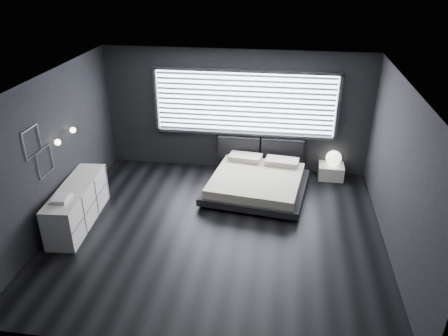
# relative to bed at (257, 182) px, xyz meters

# --- Properties ---
(room) EXTENTS (6.04, 6.00, 2.80)m
(room) POSITION_rel_bed_xyz_m (-0.60, -1.59, 1.16)
(room) COLOR black
(room) RESTS_ON ground
(window) EXTENTS (4.14, 0.09, 1.52)m
(window) POSITION_rel_bed_xyz_m (-0.40, 1.11, 1.37)
(window) COLOR white
(window) RESTS_ON ground
(headboard) EXTENTS (1.96, 0.16, 0.52)m
(headboard) POSITION_rel_bed_xyz_m (-0.01, 1.05, 0.33)
(headboard) COLOR black
(headboard) RESTS_ON ground
(sconce_near) EXTENTS (0.18, 0.11, 0.11)m
(sconce_near) POSITION_rel_bed_xyz_m (-3.48, -1.54, 1.36)
(sconce_near) COLOR silver
(sconce_near) RESTS_ON ground
(sconce_far) EXTENTS (0.18, 0.11, 0.11)m
(sconce_far) POSITION_rel_bed_xyz_m (-3.48, -0.94, 1.36)
(sconce_far) COLOR silver
(sconce_far) RESTS_ON ground
(wall_art_upper) EXTENTS (0.01, 0.48, 0.48)m
(wall_art_upper) POSITION_rel_bed_xyz_m (-3.57, -2.14, 1.61)
(wall_art_upper) COLOR #47474C
(wall_art_upper) RESTS_ON ground
(wall_art_lower) EXTENTS (0.01, 0.48, 0.48)m
(wall_art_lower) POSITION_rel_bed_xyz_m (-3.57, -1.89, 1.14)
(wall_art_lower) COLOR #47474C
(wall_art_lower) RESTS_ON ground
(bed) EXTENTS (2.27, 2.19, 0.53)m
(bed) POSITION_rel_bed_xyz_m (0.00, 0.00, 0.00)
(bed) COLOR black
(bed) RESTS_ON ground
(nightstand) EXTENTS (0.57, 0.48, 0.32)m
(nightstand) POSITION_rel_bed_xyz_m (1.62, 0.91, -0.08)
(nightstand) COLOR silver
(nightstand) RESTS_ON ground
(orb_lamp) EXTENTS (0.35, 0.35, 0.35)m
(orb_lamp) POSITION_rel_bed_xyz_m (1.65, 0.91, 0.25)
(orb_lamp) COLOR white
(orb_lamp) RESTS_ON nightstand
(dresser) EXTENTS (0.68, 1.97, 0.77)m
(dresser) POSITION_rel_bed_xyz_m (-3.24, -1.64, 0.14)
(dresser) COLOR silver
(dresser) RESTS_ON ground
(book_stack) EXTENTS (0.30, 0.39, 0.08)m
(book_stack) POSITION_rel_bed_xyz_m (-3.25, -2.14, 0.56)
(book_stack) COLOR silver
(book_stack) RESTS_ON dresser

